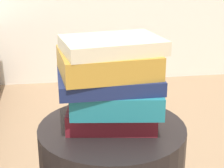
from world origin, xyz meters
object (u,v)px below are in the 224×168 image
object	(u,v)px
book_navy	(108,80)
book_ochre	(107,62)
book_cream	(112,45)
book_maroon	(112,116)
book_teal	(116,99)

from	to	relation	value
book_navy	book_ochre	size ratio (longest dim) A/B	1.08
book_cream	book_ochre	bearing A→B (deg)	146.49
book_maroon	book_teal	bearing A→B (deg)	-54.51
book_teal	book_navy	size ratio (longest dim) A/B	0.90
book_maroon	book_navy	bearing A→B (deg)	-156.09
book_maroon	book_ochre	size ratio (longest dim) A/B	0.98
book_navy	book_cream	distance (m)	0.10
book_ochre	book_maroon	bearing A→B (deg)	-3.74
book_maroon	book_ochre	world-z (taller)	book_ochre
book_teal	book_cream	distance (m)	0.15
book_ochre	book_teal	bearing A→B (deg)	-47.99
book_navy	book_cream	size ratio (longest dim) A/B	1.05
book_cream	book_teal	bearing A→B (deg)	-63.43
book_maroon	book_cream	xyz separation A→B (m)	(-0.00, -0.01, 0.21)
book_navy	book_cream	world-z (taller)	book_cream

